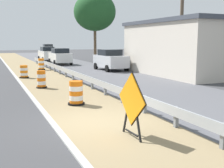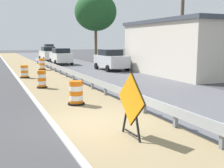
% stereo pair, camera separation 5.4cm
% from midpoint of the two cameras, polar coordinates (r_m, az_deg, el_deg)
% --- Properties ---
extents(ground_plane, '(160.00, 160.00, 0.00)m').
position_cam_midpoint_polar(ground_plane, '(9.87, -4.10, -7.73)').
color(ground_plane, '#3D3D3F').
extents(median_dirt_strip, '(3.66, 120.00, 0.01)m').
position_cam_midpoint_polar(median_dirt_strip, '(10.09, -0.69, -7.33)').
color(median_dirt_strip, '#8E7A56').
rests_on(median_dirt_strip, ground).
extents(far_lane_asphalt, '(6.57, 120.00, 0.00)m').
position_cam_midpoint_polar(far_lane_asphalt, '(12.90, 20.79, -4.34)').
color(far_lane_asphalt, '#56565B').
rests_on(far_lane_asphalt, ground).
extents(curb_near_edge, '(0.20, 120.00, 0.11)m').
position_cam_midpoint_polar(curb_near_edge, '(9.53, -11.56, -8.46)').
color(curb_near_edge, '#ADADA8').
rests_on(curb_near_edge, ground).
extents(guardrail_median, '(0.18, 56.45, 0.71)m').
position_cam_midpoint_polar(guardrail_median, '(10.16, 8.99, -4.32)').
color(guardrail_median, '#999EA3').
rests_on(guardrail_median, ground).
extents(warning_sign_diamond, '(0.09, 1.61, 1.94)m').
position_cam_midpoint_polar(warning_sign_diamond, '(8.18, 3.78, -3.61)').
color(warning_sign_diamond, black).
rests_on(warning_sign_diamond, ground).
extents(traffic_barrel_nearest, '(0.74, 0.74, 1.05)m').
position_cam_midpoint_polar(traffic_barrel_nearest, '(12.53, -7.35, -2.02)').
color(traffic_barrel_nearest, orange).
rests_on(traffic_barrel_nearest, ground).
extents(traffic_barrel_close, '(0.63, 0.63, 1.04)m').
position_cam_midpoint_polar(traffic_barrel_close, '(17.34, -14.10, 0.75)').
color(traffic_barrel_close, orange).
rests_on(traffic_barrel_close, ground).
extents(traffic_barrel_mid, '(0.70, 0.70, 0.96)m').
position_cam_midpoint_polar(traffic_barrel_mid, '(22.41, -17.37, 2.27)').
color(traffic_barrel_mid, orange).
rests_on(traffic_barrel_mid, ground).
extents(traffic_barrel_far, '(0.69, 0.69, 1.11)m').
position_cam_midpoint_polar(traffic_barrel_far, '(28.13, -14.10, 3.78)').
color(traffic_barrel_far, orange).
rests_on(traffic_barrel_far, ground).
extents(car_lead_near_lane, '(2.14, 4.58, 1.92)m').
position_cam_midpoint_polar(car_lead_near_lane, '(34.38, -10.46, 5.52)').
color(car_lead_near_lane, silver).
rests_on(car_lead_near_lane, ground).
extents(car_trailing_near_lane, '(2.06, 4.43, 2.14)m').
position_cam_midpoint_polar(car_trailing_near_lane, '(56.12, -12.77, 6.74)').
color(car_trailing_near_lane, silver).
rests_on(car_trailing_near_lane, ground).
extents(car_lead_far_lane, '(1.94, 4.75, 1.97)m').
position_cam_midpoint_polar(car_lead_far_lane, '(40.47, -12.97, 5.93)').
color(car_lead_far_lane, silver).
rests_on(car_lead_far_lane, ground).
extents(car_mid_far_lane, '(2.26, 4.25, 1.97)m').
position_cam_midpoint_polar(car_mid_far_lane, '(27.09, -0.37, 4.90)').
color(car_mid_far_lane, silver).
rests_on(car_mid_far_lane, ground).
extents(roadside_shop_near, '(7.79, 10.82, 4.46)m').
position_cam_midpoint_polar(roadside_shop_near, '(25.06, 15.55, 7.14)').
color(roadside_shop_near, beige).
rests_on(roadside_shop_near, ground).
extents(utility_pole_near, '(0.24, 1.80, 8.66)m').
position_cam_midpoint_polar(utility_pole_near, '(20.59, 13.78, 13.20)').
color(utility_pole_near, brown).
rests_on(utility_pole_near, ground).
extents(tree_roadside, '(5.42, 5.42, 8.91)m').
position_cam_midpoint_polar(tree_roadside, '(37.72, -3.53, 14.27)').
color(tree_roadside, brown).
rests_on(tree_roadside, ground).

